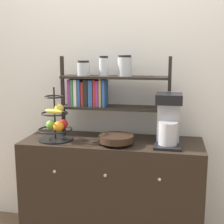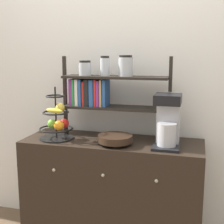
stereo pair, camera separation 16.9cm
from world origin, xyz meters
name	(u,v)px [view 1 (the left image)]	position (x,y,z in m)	size (l,w,h in m)	color
wall_back	(119,74)	(0.00, 0.51, 1.30)	(7.00, 0.05, 2.60)	silver
sideboard	(112,192)	(0.00, 0.23, 0.41)	(1.34, 0.49, 0.82)	black
coffee_maker	(168,119)	(0.41, 0.20, 1.01)	(0.19, 0.25, 0.37)	black
fruit_stand	(56,123)	(-0.41, 0.17, 0.95)	(0.26, 0.26, 0.40)	black
wooden_bowl	(116,139)	(0.05, 0.14, 0.86)	(0.25, 0.25, 0.07)	black
shelf_hutch	(102,88)	(-0.10, 0.32, 1.21)	(0.84, 0.20, 0.63)	black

